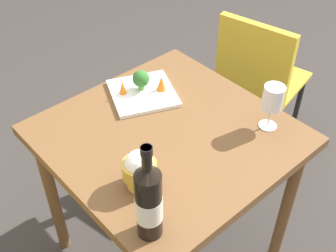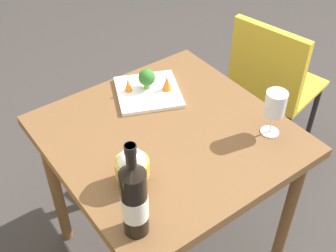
{
  "view_description": "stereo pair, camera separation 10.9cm",
  "coord_description": "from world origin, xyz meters",
  "views": [
    {
      "loc": [
        0.78,
        0.88,
        1.82
      ],
      "look_at": [
        0.0,
        0.0,
        0.79
      ],
      "focal_mm": 46.32,
      "sensor_mm": 36.0,
      "label": 1
    },
    {
      "loc": [
        0.7,
        0.95,
        1.82
      ],
      "look_at": [
        0.0,
        0.0,
        0.79
      ],
      "focal_mm": 46.32,
      "sensor_mm": 36.0,
      "label": 2
    }
  ],
  "objects": [
    {
      "name": "broccoli_floret",
      "position": [
        -0.08,
        -0.25,
        0.82
      ],
      "size": [
        0.07,
        0.07,
        0.09
      ],
      "color": "#729E4C",
      "rests_on": "serving_plate"
    },
    {
      "name": "carrot_garnish_right",
      "position": [
        -0.01,
        -0.28,
        0.8
      ],
      "size": [
        0.03,
        0.03,
        0.06
      ],
      "color": "orange",
      "rests_on": "serving_plate"
    },
    {
      "name": "wine_glass",
      "position": [
        -0.3,
        0.22,
        0.89
      ],
      "size": [
        0.08,
        0.08,
        0.18
      ],
      "color": "white",
      "rests_on": "dining_table"
    },
    {
      "name": "serving_plate",
      "position": [
        -0.08,
        -0.24,
        0.76
      ],
      "size": [
        0.33,
        0.33,
        0.02
      ],
      "rotation": [
        0.0,
        0.0,
        -0.41
      ],
      "color": "white",
      "rests_on": "dining_table"
    },
    {
      "name": "wine_bottle",
      "position": [
        0.33,
        0.29,
        0.89
      ],
      "size": [
        0.08,
        0.08,
        0.34
      ],
      "color": "black",
      "rests_on": "dining_table"
    },
    {
      "name": "carrot_garnish_left",
      "position": [
        -0.14,
        -0.2,
        0.8
      ],
      "size": [
        0.04,
        0.04,
        0.06
      ],
      "color": "orange",
      "rests_on": "serving_plate"
    },
    {
      "name": "chair_by_wall",
      "position": [
        -0.82,
        -0.22,
        0.53
      ],
      "size": [
        0.47,
        0.47,
        0.85
      ],
      "rotation": [
        0.0,
        0.0,
        1.78
      ],
      "color": "gold",
      "rests_on": "ground_plane"
    },
    {
      "name": "rice_bowl",
      "position": [
        0.24,
        0.13,
        0.83
      ],
      "size": [
        0.11,
        0.11,
        0.14
      ],
      "color": "gold",
      "rests_on": "dining_table"
    },
    {
      "name": "ground_plane",
      "position": [
        0.0,
        0.0,
        0.0
      ],
      "size": [
        8.0,
        8.0,
        0.0
      ],
      "primitive_type": "plane",
      "color": "#383330"
    },
    {
      "name": "dining_table",
      "position": [
        0.0,
        0.0,
        0.66
      ],
      "size": [
        0.83,
        0.83,
        0.76
      ],
      "color": "brown",
      "rests_on": "ground_plane"
    }
  ]
}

